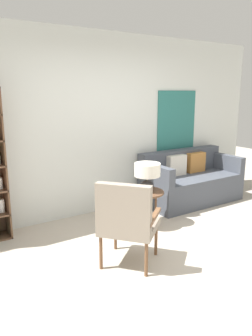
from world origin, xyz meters
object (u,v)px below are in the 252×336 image
object	(u,v)px
side_table	(144,195)
couch	(190,182)
table_lamp	(147,173)
armchair	(127,218)

from	to	relation	value
side_table	couch	bearing A→B (deg)	19.55
side_table	table_lamp	bearing A→B (deg)	2.74
armchair	couch	bearing A→B (deg)	30.85
armchair	couch	distance (m)	2.46
couch	table_lamp	xyz separation A→B (m)	(-1.25, -0.46, 0.42)
armchair	couch	xyz separation A→B (m)	(2.10, 1.26, -0.22)
side_table	table_lamp	xyz separation A→B (m)	(0.04, 0.00, 0.31)
armchair	couch	world-z (taller)	armchair
side_table	armchair	bearing A→B (deg)	-135.48
table_lamp	armchair	bearing A→B (deg)	-136.92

